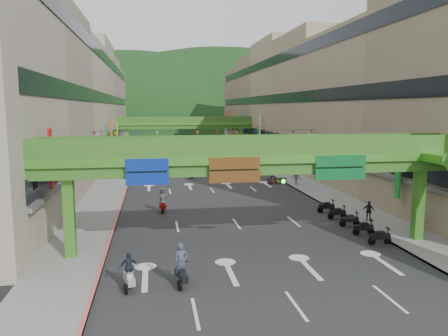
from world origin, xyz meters
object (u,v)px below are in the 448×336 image
(scooter_rider_mid, at_px, (192,171))
(overpass_near, at_px, (273,168))
(car_silver, at_px, (147,173))
(scooter_rider_near, at_px, (181,266))
(pedestrian_red, at_px, (416,220))
(car_yellow, at_px, (191,148))

(scooter_rider_mid, bearing_deg, overpass_near, -85.34)
(overpass_near, distance_m, car_silver, 30.99)
(overpass_near, bearing_deg, car_silver, 104.99)
(overpass_near, height_order, scooter_rider_near, overpass_near)
(scooter_rider_near, bearing_deg, overpass_near, 36.92)
(scooter_rider_mid, height_order, pedestrian_red, scooter_rider_mid)
(car_silver, bearing_deg, car_yellow, 69.88)
(car_silver, bearing_deg, pedestrian_red, -60.21)
(overpass_near, xyz_separation_m, scooter_rider_near, (-5.83, -4.38, -4.16))
(scooter_rider_near, relative_size, pedestrian_red, 1.26)
(overpass_near, distance_m, pedestrian_red, 12.35)
(scooter_rider_mid, bearing_deg, car_silver, 174.75)
(scooter_rider_near, height_order, scooter_rider_mid, scooter_rider_near)
(overpass_near, height_order, pedestrian_red, overpass_near)
(car_silver, xyz_separation_m, car_yellow, (8.43, 32.63, 0.01))
(overpass_near, height_order, scooter_rider_mid, overpass_near)
(scooter_rider_near, distance_m, car_yellow, 66.93)
(car_yellow, relative_size, pedestrian_red, 2.36)
(overpass_near, xyz_separation_m, pedestrian_red, (11.27, 2.62, -4.33))
(scooter_rider_near, relative_size, car_silver, 0.52)
(scooter_rider_near, bearing_deg, scooter_rider_mid, 84.11)
(overpass_near, distance_m, scooter_rider_near, 8.39)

